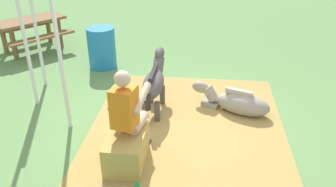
{
  "coord_description": "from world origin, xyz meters",
  "views": [
    {
      "loc": [
        -4.58,
        -0.41,
        3.0
      ],
      "look_at": [
        0.02,
        0.08,
        0.55
      ],
      "focal_mm": 37.69,
      "sensor_mm": 36.0,
      "label": 1
    }
  ],
  "objects_px": {
    "tent_pole_left": "(59,50)",
    "tent_pole_right": "(34,20)",
    "tent_pole_mid": "(24,33)",
    "picnic_bench": "(30,26)",
    "hay_bale": "(126,151)",
    "person_seated": "(128,111)",
    "pony_standing": "(154,81)",
    "pony_lying": "(237,102)",
    "water_barrel": "(102,48)"
  },
  "relations": [
    {
      "from": "tent_pole_left",
      "to": "tent_pole_right",
      "type": "relative_size",
      "value": 1.0
    },
    {
      "from": "tent_pole_left",
      "to": "tent_pole_mid",
      "type": "relative_size",
      "value": 1.0
    },
    {
      "from": "picnic_bench",
      "to": "tent_pole_left",
      "type": "bearing_deg",
      "value": -147.25
    },
    {
      "from": "tent_pole_left",
      "to": "hay_bale",
      "type": "bearing_deg",
      "value": -127.4
    },
    {
      "from": "person_seated",
      "to": "pony_standing",
      "type": "height_order",
      "value": "person_seated"
    },
    {
      "from": "pony_lying",
      "to": "tent_pole_mid",
      "type": "relative_size",
      "value": 0.54
    },
    {
      "from": "tent_pole_left",
      "to": "pony_standing",
      "type": "bearing_deg",
      "value": -62.24
    },
    {
      "from": "tent_pole_right",
      "to": "tent_pole_left",
      "type": "bearing_deg",
      "value": -144.33
    },
    {
      "from": "pony_standing",
      "to": "tent_pole_right",
      "type": "distance_m",
      "value": 2.44
    },
    {
      "from": "picnic_bench",
      "to": "pony_lying",
      "type": "bearing_deg",
      "value": -117.74
    },
    {
      "from": "pony_standing",
      "to": "water_barrel",
      "type": "relative_size",
      "value": 1.59
    },
    {
      "from": "picnic_bench",
      "to": "tent_pole_mid",
      "type": "bearing_deg",
      "value": -154.53
    },
    {
      "from": "pony_lying",
      "to": "picnic_bench",
      "type": "relative_size",
      "value": 0.68
    },
    {
      "from": "tent_pole_left",
      "to": "tent_pole_right",
      "type": "height_order",
      "value": "same"
    },
    {
      "from": "pony_lying",
      "to": "tent_pole_left",
      "type": "xyz_separation_m",
      "value": [
        -0.7,
        2.57,
        1.06
      ]
    },
    {
      "from": "hay_bale",
      "to": "pony_standing",
      "type": "distance_m",
      "value": 1.5
    },
    {
      "from": "pony_lying",
      "to": "tent_pole_right",
      "type": "bearing_deg",
      "value": 79.26
    },
    {
      "from": "hay_bale",
      "to": "tent_pole_right",
      "type": "bearing_deg",
      "value": 43.13
    },
    {
      "from": "person_seated",
      "to": "tent_pole_mid",
      "type": "distance_m",
      "value": 2.37
    },
    {
      "from": "hay_bale",
      "to": "pony_standing",
      "type": "relative_size",
      "value": 0.52
    },
    {
      "from": "water_barrel",
      "to": "picnic_bench",
      "type": "height_order",
      "value": "water_barrel"
    },
    {
      "from": "hay_bale",
      "to": "tent_pole_right",
      "type": "height_order",
      "value": "tent_pole_right"
    },
    {
      "from": "water_barrel",
      "to": "tent_pole_right",
      "type": "height_order",
      "value": "tent_pole_right"
    },
    {
      "from": "hay_bale",
      "to": "tent_pole_left",
      "type": "height_order",
      "value": "tent_pole_left"
    },
    {
      "from": "pony_standing",
      "to": "tent_pole_mid",
      "type": "bearing_deg",
      "value": 89.92
    },
    {
      "from": "tent_pole_mid",
      "to": "tent_pole_right",
      "type": "bearing_deg",
      "value": 12.43
    },
    {
      "from": "pony_lying",
      "to": "picnic_bench",
      "type": "distance_m",
      "value": 5.17
    },
    {
      "from": "pony_standing",
      "to": "water_barrel",
      "type": "height_order",
      "value": "pony_standing"
    },
    {
      "from": "tent_pole_mid",
      "to": "picnic_bench",
      "type": "xyz_separation_m",
      "value": [
        2.45,
        1.17,
        -0.67
      ]
    },
    {
      "from": "hay_bale",
      "to": "tent_pole_mid",
      "type": "distance_m",
      "value": 2.6
    },
    {
      "from": "person_seated",
      "to": "tent_pole_left",
      "type": "distance_m",
      "value": 1.37
    },
    {
      "from": "person_seated",
      "to": "tent_pole_right",
      "type": "distance_m",
      "value": 2.94
    },
    {
      "from": "pony_lying",
      "to": "water_barrel",
      "type": "distance_m",
      "value": 3.15
    },
    {
      "from": "water_barrel",
      "to": "tent_pole_right",
      "type": "bearing_deg",
      "value": 137.45
    },
    {
      "from": "water_barrel",
      "to": "tent_pole_right",
      "type": "relative_size",
      "value": 0.34
    },
    {
      "from": "tent_pole_right",
      "to": "picnic_bench",
      "type": "height_order",
      "value": "tent_pole_right"
    },
    {
      "from": "person_seated",
      "to": "tent_pole_right",
      "type": "xyz_separation_m",
      "value": [
        2.03,
        2.07,
        0.52
      ]
    },
    {
      "from": "hay_bale",
      "to": "person_seated",
      "type": "relative_size",
      "value": 0.53
    },
    {
      "from": "pony_standing",
      "to": "tent_pole_mid",
      "type": "distance_m",
      "value": 2.18
    },
    {
      "from": "hay_bale",
      "to": "pony_lying",
      "type": "xyz_separation_m",
      "value": [
        1.51,
        -1.51,
        -0.03
      ]
    },
    {
      "from": "pony_standing",
      "to": "tent_pole_right",
      "type": "relative_size",
      "value": 0.54
    },
    {
      "from": "hay_bale",
      "to": "pony_lying",
      "type": "distance_m",
      "value": 2.14
    },
    {
      "from": "tent_pole_right",
      "to": "picnic_bench",
      "type": "relative_size",
      "value": 1.26
    },
    {
      "from": "hay_bale",
      "to": "picnic_bench",
      "type": "height_order",
      "value": "picnic_bench"
    },
    {
      "from": "water_barrel",
      "to": "tent_pole_mid",
      "type": "distance_m",
      "value": 2.0
    },
    {
      "from": "water_barrel",
      "to": "tent_pole_left",
      "type": "xyz_separation_m",
      "value": [
        -2.32,
        -0.11,
        0.83
      ]
    },
    {
      "from": "water_barrel",
      "to": "tent_pole_mid",
      "type": "height_order",
      "value": "tent_pole_mid"
    },
    {
      "from": "person_seated",
      "to": "tent_pole_left",
      "type": "xyz_separation_m",
      "value": [
        0.65,
        1.08,
        0.52
      ]
    },
    {
      "from": "pony_standing",
      "to": "tent_pole_mid",
      "type": "height_order",
      "value": "tent_pole_mid"
    },
    {
      "from": "pony_standing",
      "to": "tent_pole_left",
      "type": "xyz_separation_m",
      "value": [
        -0.65,
        1.23,
        0.73
      ]
    }
  ]
}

